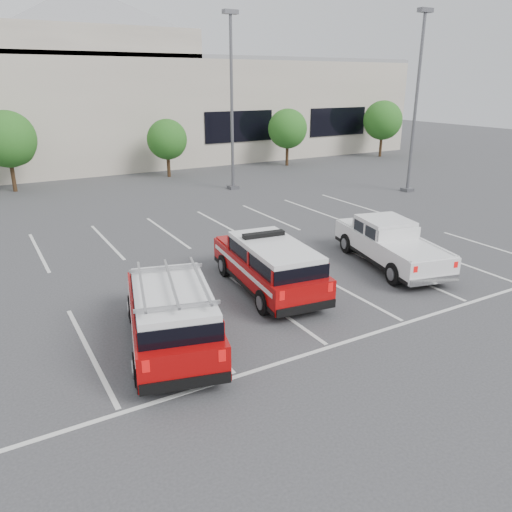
{
  "coord_description": "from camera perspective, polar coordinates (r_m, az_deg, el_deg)",
  "views": [
    {
      "loc": [
        -7.27,
        -11.67,
        6.46
      ],
      "look_at": [
        0.39,
        1.61,
        1.05
      ],
      "focal_mm": 35.0,
      "sensor_mm": 36.0,
      "label": 1
    }
  ],
  "objects": [
    {
      "name": "tree_mid_left",
      "position": [
        33.97,
        -26.39,
        11.69
      ],
      "size": [
        3.37,
        3.37,
        4.85
      ],
      "color": "#3F2B19",
      "rests_on": "ground"
    },
    {
      "name": "ladder_suv",
      "position": [
        12.82,
        -9.56,
        -7.09
      ],
      "size": [
        3.17,
        5.36,
        1.98
      ],
      "rotation": [
        0.0,
        0.0,
        -0.25
      ],
      "color": "#950707",
      "rests_on": "ground"
    },
    {
      "name": "stall_markings",
      "position": [
        18.87,
        -5.4,
        -0.66
      ],
      "size": [
        23.0,
        15.0,
        0.01
      ],
      "primitive_type": "cube",
      "color": "silver",
      "rests_on": "ground"
    },
    {
      "name": "tree_mid_right",
      "position": [
        36.13,
        -10.01,
        12.85
      ],
      "size": [
        2.77,
        2.77,
        3.99
      ],
      "color": "#3F2B19",
      "rests_on": "ground"
    },
    {
      "name": "white_pickup",
      "position": [
        18.96,
        15.0,
        0.92
      ],
      "size": [
        3.03,
        5.66,
        1.65
      ],
      "rotation": [
        0.0,
        0.0,
        -0.23
      ],
      "color": "silver",
      "rests_on": "ground"
    },
    {
      "name": "light_pole_mid",
      "position": [
        31.16,
        -2.79,
        17.06
      ],
      "size": [
        0.9,
        0.6,
        10.24
      ],
      "color": "#59595E",
      "rests_on": "ground"
    },
    {
      "name": "fire_chief_suv",
      "position": [
        16.04,
        1.5,
        -1.42
      ],
      "size": [
        2.51,
        5.42,
        1.84
      ],
      "rotation": [
        0.0,
        0.0,
        -0.12
      ],
      "color": "#950707",
      "rests_on": "ground"
    },
    {
      "name": "ground",
      "position": [
        15.19,
        1.79,
        -5.74
      ],
      "size": [
        120.0,
        120.0,
        0.0
      ],
      "primitive_type": "plane",
      "color": "#373739",
      "rests_on": "ground"
    },
    {
      "name": "tree_right",
      "position": [
        40.63,
        3.7,
        14.17
      ],
      "size": [
        3.07,
        3.07,
        4.42
      ],
      "color": "#3F2B19",
      "rests_on": "ground"
    },
    {
      "name": "tree_far_right",
      "position": [
        46.86,
        14.32,
        14.66
      ],
      "size": [
        3.37,
        3.37,
        4.85
      ],
      "color": "#3F2B19",
      "rests_on": "ground"
    },
    {
      "name": "convention_building",
      "position": [
        44.2,
        -21.06,
        15.94
      ],
      "size": [
        60.0,
        16.99,
        13.2
      ],
      "color": "beige",
      "rests_on": "ground"
    },
    {
      "name": "light_pole_right",
      "position": [
        31.82,
        17.81,
        16.25
      ],
      "size": [
        0.9,
        0.6,
        10.24
      ],
      "color": "#59595E",
      "rests_on": "ground"
    }
  ]
}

